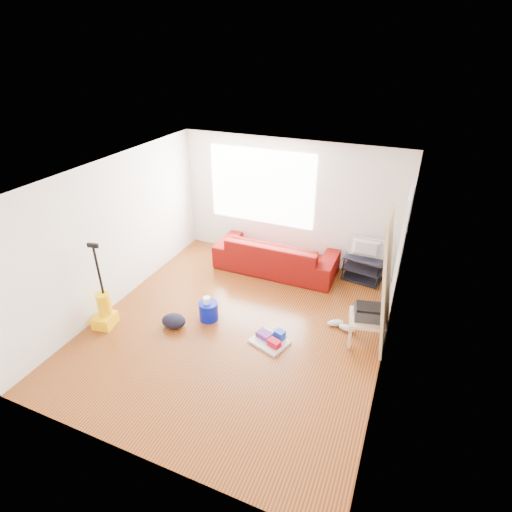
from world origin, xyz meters
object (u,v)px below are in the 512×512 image
at_px(sofa, 276,269).
at_px(backpack, 174,326).
at_px(cleaning_tray, 271,340).
at_px(tv_stand, 363,269).
at_px(bucket, 209,319).
at_px(side_table, 367,321).
at_px(vacuum, 104,311).

distance_m(sofa, backpack, 2.50).
bearing_deg(cleaning_tray, tv_stand, 67.68).
bearing_deg(cleaning_tray, backpack, -171.29).
bearing_deg(tv_stand, bucket, -125.68).
distance_m(sofa, side_table, 2.52).
distance_m(tv_stand, backpack, 3.66).
xyz_separation_m(tv_stand, vacuum, (-3.61, -2.98, 0.01)).
bearing_deg(cleaning_tray, vacuum, -166.81).
distance_m(side_table, cleaning_tray, 1.48).
distance_m(tv_stand, cleaning_tray, 2.57).
xyz_separation_m(tv_stand, side_table, (0.34, -1.75, 0.10)).
relative_size(tv_stand, backpack, 1.95).
bearing_deg(side_table, sofa, 143.69).
bearing_deg(cleaning_tray, sofa, 108.36).
bearing_deg(backpack, vacuum, -166.79).
bearing_deg(cleaning_tray, side_table, 25.28).
distance_m(sofa, tv_stand, 1.71).
bearing_deg(sofa, bucket, 76.51).
bearing_deg(side_table, bucket, -169.35).
bearing_deg(bucket, backpack, -136.84).
height_order(tv_stand, side_table, tv_stand).
relative_size(backpack, vacuum, 0.27).
relative_size(cleaning_tray, vacuum, 0.43).
relative_size(sofa, vacuum, 1.65).
height_order(side_table, bucket, side_table).
bearing_deg(cleaning_tray, bucket, 172.40).
distance_m(sofa, cleaning_tray, 2.21).
bearing_deg(backpack, cleaning_tray, 2.29).
xyz_separation_m(bucket, vacuum, (-1.47, -0.77, 0.27)).
relative_size(sofa, backpack, 6.07).
relative_size(tv_stand, cleaning_tray, 1.22).
relative_size(sofa, tv_stand, 3.12).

